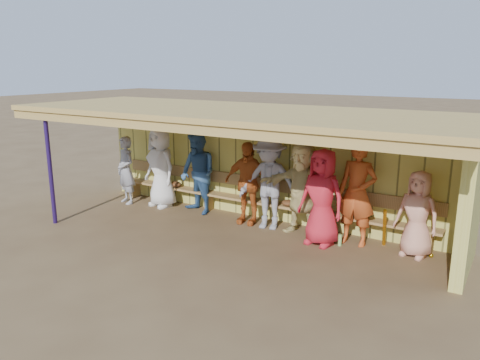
% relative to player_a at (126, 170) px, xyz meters
% --- Properties ---
extents(ground, '(90.00, 90.00, 0.00)m').
position_rel_player_a_xyz_m(ground, '(3.37, -0.53, -0.83)').
color(ground, brown).
rests_on(ground, ground).
extents(player_a, '(0.70, 0.56, 1.65)m').
position_rel_player_a_xyz_m(player_a, '(0.00, 0.00, 0.00)').
color(player_a, '#92939A').
rests_on(player_a, ground).
extents(player_b, '(1.04, 0.79, 1.91)m').
position_rel_player_a_xyz_m(player_b, '(0.89, 0.25, 0.13)').
color(player_b, silver).
rests_on(player_b, ground).
extents(player_c, '(1.08, 0.96, 1.86)m').
position_rel_player_a_xyz_m(player_c, '(1.97, 0.28, 0.11)').
color(player_c, '#335B8E').
rests_on(player_c, ground).
extents(player_d, '(1.07, 0.52, 1.77)m').
position_rel_player_a_xyz_m(player_d, '(3.28, 0.26, 0.06)').
color(player_d, '#BB551D').
rests_on(player_d, ground).
extents(player_e, '(1.37, 0.94, 1.96)m').
position_rel_player_a_xyz_m(player_e, '(3.83, 0.21, 0.15)').
color(player_e, gray).
rests_on(player_e, ground).
extents(player_f, '(1.79, 0.71, 1.89)m').
position_rel_player_a_xyz_m(player_f, '(4.54, 0.27, 0.12)').
color(player_f, '#DEC97D').
rests_on(player_f, ground).
extents(player_g, '(0.74, 0.50, 1.98)m').
position_rel_player_a_xyz_m(player_g, '(5.64, 0.28, 0.17)').
color(player_g, '#BA4C1D').
rests_on(player_g, ground).
extents(player_h, '(0.85, 0.65, 1.55)m').
position_rel_player_a_xyz_m(player_h, '(6.73, 0.27, -0.05)').
color(player_h, tan).
rests_on(player_h, ground).
extents(player_extra, '(0.97, 0.70, 1.83)m').
position_rel_player_a_xyz_m(player_extra, '(5.09, -0.07, 0.09)').
color(player_extra, red).
rests_on(player_extra, ground).
extents(dugout_structure, '(8.80, 3.20, 2.50)m').
position_rel_player_a_xyz_m(dugout_structure, '(3.75, 0.16, 0.87)').
color(dugout_structure, '#CBC156').
rests_on(dugout_structure, ground).
extents(bench, '(7.60, 0.34, 0.93)m').
position_rel_player_a_xyz_m(bench, '(3.37, 0.59, -0.30)').
color(bench, '#A17B45').
rests_on(bench, ground).
extents(dugout_equipment, '(6.50, 0.62, 0.80)m').
position_rel_player_a_xyz_m(dugout_equipment, '(2.75, 0.46, -0.34)').
color(dugout_equipment, gold).
rests_on(dugout_equipment, ground).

